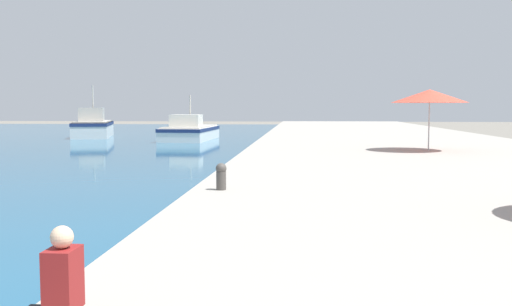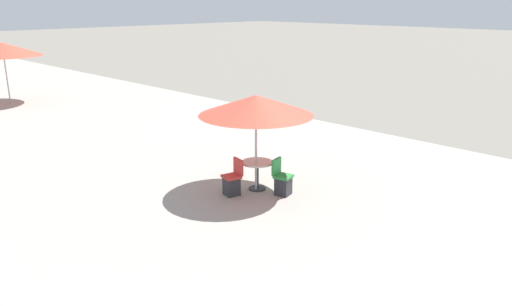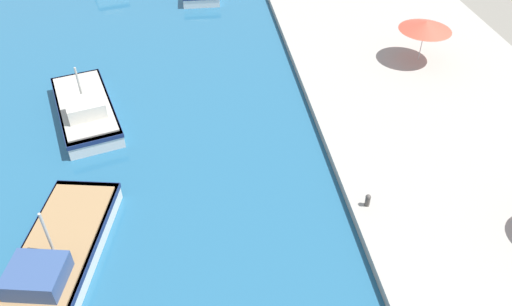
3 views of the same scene
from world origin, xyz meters
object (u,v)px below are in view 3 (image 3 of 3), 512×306
object	(u,v)px
fishing_boat_near	(55,260)
cafe_umbrella_white	(426,26)
fishing_boat_mid	(86,109)
mooring_bollard	(368,200)

from	to	relation	value
fishing_boat_near	cafe_umbrella_white	world-z (taller)	fishing_boat_near
fishing_boat_near	cafe_umbrella_white	xyz separation A→B (m)	(21.68, 14.69, 2.32)
fishing_boat_mid	fishing_boat_near	bearing A→B (deg)	-105.19
cafe_umbrella_white	fishing_boat_mid	bearing A→B (deg)	-171.01
cafe_umbrella_white	mooring_bollard	size ratio (longest dim) A/B	5.30
fishing_boat_near	fishing_boat_mid	size ratio (longest dim) A/B	1.13
fishing_boat_mid	mooring_bollard	bearing A→B (deg)	-50.60
cafe_umbrella_white	fishing_boat_near	bearing A→B (deg)	-145.87
mooring_bollard	fishing_boat_near	bearing A→B (deg)	-173.59
fishing_boat_near	cafe_umbrella_white	distance (m)	26.29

